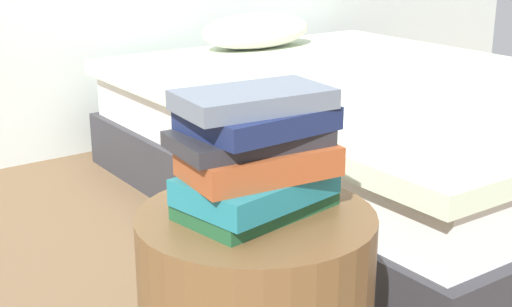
{
  "coord_description": "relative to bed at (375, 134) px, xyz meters",
  "views": [
    {
      "loc": [
        -0.79,
        -1.06,
        1.01
      ],
      "look_at": [
        0.0,
        0.0,
        0.59
      ],
      "focal_mm": 50.89,
      "sensor_mm": 36.0,
      "label": 1
    }
  ],
  "objects": [
    {
      "name": "book_rust",
      "position": [
        -1.18,
        -0.82,
        0.34
      ],
      "size": [
        0.3,
        0.2,
        0.06
      ],
      "primitive_type": "cube",
      "rotation": [
        0.0,
        0.0,
        -0.12
      ],
      "color": "#994723",
      "rests_on": "book_teal"
    },
    {
      "name": "book_charcoal",
      "position": [
        -1.19,
        -0.81,
        0.38
      ],
      "size": [
        0.31,
        0.2,
        0.03
      ],
      "primitive_type": "cube",
      "rotation": [
        0.0,
        0.0,
        -0.11
      ],
      "color": "#28282D",
      "rests_on": "book_rust"
    },
    {
      "name": "book_slate",
      "position": [
        -1.18,
        -0.81,
        0.46
      ],
      "size": [
        0.3,
        0.19,
        0.04
      ],
      "primitive_type": "cube",
      "rotation": [
        0.0,
        0.0,
        -0.12
      ],
      "color": "slate",
      "rests_on": "book_navy"
    },
    {
      "name": "bed",
      "position": [
        0.0,
        0.0,
        0.0
      ],
      "size": [
        1.58,
        2.03,
        0.62
      ],
      "rotation": [
        0.0,
        0.0,
        -0.02
      ],
      "color": "#2D2D33",
      "rests_on": "ground_plane"
    },
    {
      "name": "book_navy",
      "position": [
        -1.17,
        -0.81,
        0.42
      ],
      "size": [
        0.26,
        0.21,
        0.04
      ],
      "primitive_type": "cube",
      "rotation": [
        0.0,
        0.0,
        0.02
      ],
      "color": "#19234C",
      "rests_on": "book_charcoal"
    },
    {
      "name": "book_teal",
      "position": [
        -1.18,
        -0.82,
        0.29
      ],
      "size": [
        0.31,
        0.23,
        0.05
      ],
      "primitive_type": "cube",
      "rotation": [
        0.0,
        0.0,
        0.15
      ],
      "color": "#1E727F",
      "rests_on": "book_forest"
    },
    {
      "name": "book_forest",
      "position": [
        -1.17,
        -0.8,
        0.24
      ],
      "size": [
        0.32,
        0.22,
        0.03
      ],
      "primitive_type": "cube",
      "rotation": [
        0.0,
        0.0,
        0.13
      ],
      "color": "#1E512D",
      "rests_on": "side_table"
    }
  ]
}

